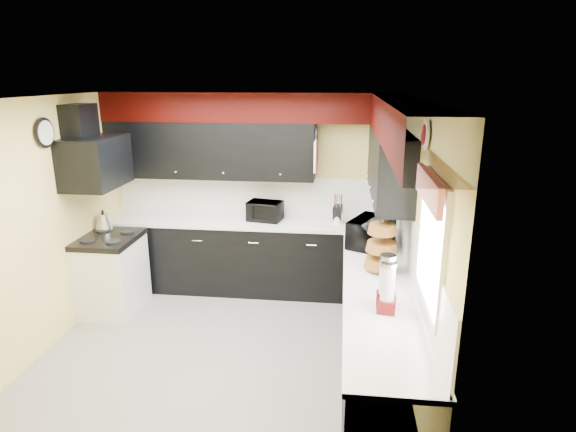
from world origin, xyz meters
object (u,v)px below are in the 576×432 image
at_px(utensil_crock, 338,218).
at_px(kettle, 104,221).
at_px(microwave, 371,233).
at_px(knife_block, 338,215).
at_px(toaster_oven, 265,211).

height_order(utensil_crock, kettle, kettle).
height_order(microwave, utensil_crock, microwave).
xyz_separation_m(knife_block, kettle, (-2.78, -0.48, -0.04)).
xyz_separation_m(toaster_oven, microwave, (1.28, -0.81, 0.03)).
xyz_separation_m(toaster_oven, kettle, (-1.87, -0.51, -0.05)).
xyz_separation_m(microwave, utensil_crock, (-0.36, 0.76, -0.08)).
bearing_deg(utensil_crock, kettle, -170.42).
relative_size(toaster_oven, kettle, 2.00).
height_order(microwave, knife_block, microwave).
bearing_deg(microwave, toaster_oven, 82.04).
height_order(toaster_oven, microwave, microwave).
height_order(toaster_oven, kettle, toaster_oven).
relative_size(toaster_oven, knife_block, 1.83).
bearing_deg(toaster_oven, kettle, -153.36).
height_order(knife_block, kettle, knife_block).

